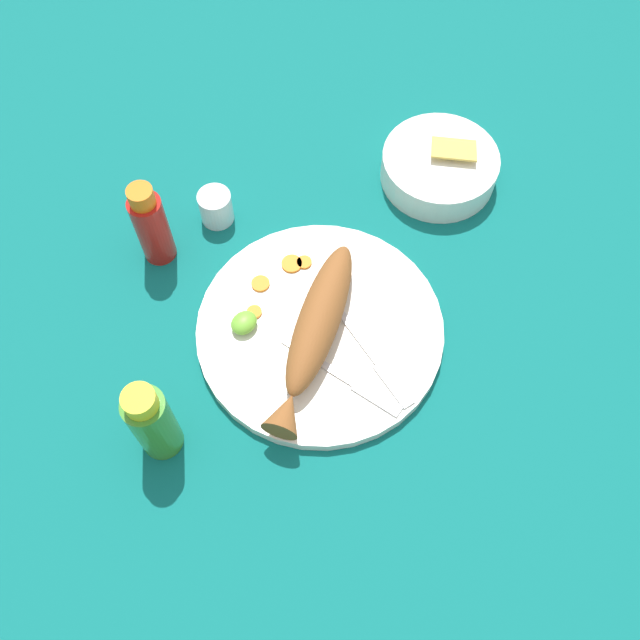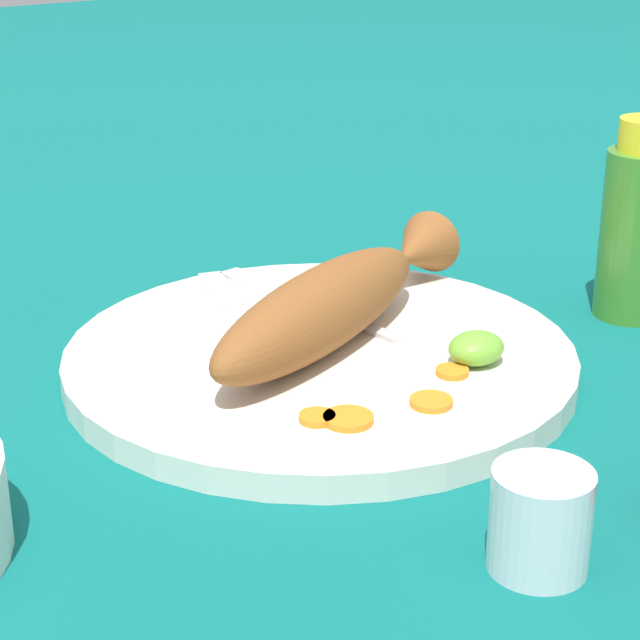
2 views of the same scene
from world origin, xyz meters
name	(u,v)px [view 1 (image 1 of 2)]	position (x,y,z in m)	size (l,w,h in m)	color
ground_plane	(320,333)	(0.00, 0.00, 0.00)	(4.00, 4.00, 0.00)	#0C605B
main_plate	(320,330)	(0.00, 0.00, 0.01)	(0.34, 0.34, 0.02)	white
fried_fish	(315,331)	(-0.02, -0.01, 0.04)	(0.28, 0.16, 0.05)	brown
fork_near	(375,358)	(0.01, -0.09, 0.02)	(0.06, 0.18, 0.00)	silver
fork_far	(348,380)	(-0.03, -0.08, 0.02)	(0.04, 0.19, 0.00)	silver
carrot_slice_near	(304,262)	(0.06, 0.09, 0.02)	(0.02, 0.02, 0.00)	orange
carrot_slice_mid	(292,264)	(0.05, 0.10, 0.02)	(0.03, 0.03, 0.00)	orange
carrot_slice_far	(260,284)	(-0.01, 0.11, 0.02)	(0.03, 0.03, 0.00)	orange
carrot_slice_extra	(254,312)	(-0.04, 0.08, 0.02)	(0.02, 0.02, 0.00)	orange
lime_wedge_main	(244,323)	(-0.07, 0.08, 0.03)	(0.04, 0.03, 0.02)	#6BB233
hot_sauce_bottle_red	(151,226)	(-0.06, 0.26, 0.07)	(0.05, 0.05, 0.15)	#B21914
hot_sauce_bottle_green	(152,422)	(-0.25, 0.05, 0.07)	(0.05, 0.05, 0.15)	#3D8428
salt_cup	(216,208)	(0.04, 0.25, 0.02)	(0.05, 0.05, 0.05)	silver
guacamole_bowl	(440,166)	(0.33, 0.04, 0.03)	(0.18, 0.18, 0.06)	white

